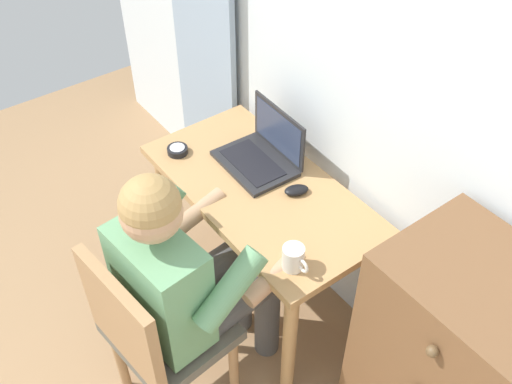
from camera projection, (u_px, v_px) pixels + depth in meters
name	position (u px, v px, depth m)	size (l,w,h in m)	color
wall_back	(442.00, 112.00, 1.90)	(4.80, 0.05, 2.50)	silver
curtain_panel	(201.00, 9.00, 2.76)	(0.52, 0.03, 2.21)	#8EA3B7
desk	(261.00, 209.00, 2.49)	(1.06, 0.55, 0.73)	tan
dresser	(454.00, 384.00, 1.97)	(0.60, 0.48, 1.07)	brown
chair	(154.00, 333.00, 2.16)	(0.46, 0.44, 0.89)	#5A564C
person_seated	(190.00, 275.00, 2.12)	(0.57, 0.61, 1.21)	#4C4C4C
laptop	(263.00, 152.00, 2.48)	(0.35, 0.26, 0.24)	#232326
computer_mouse	(296.00, 190.00, 2.36)	(0.06, 0.10, 0.03)	black
desk_clock	(178.00, 150.00, 2.55)	(0.09, 0.09, 0.03)	black
coffee_mug	(294.00, 258.00, 2.06)	(0.12, 0.08, 0.09)	silver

